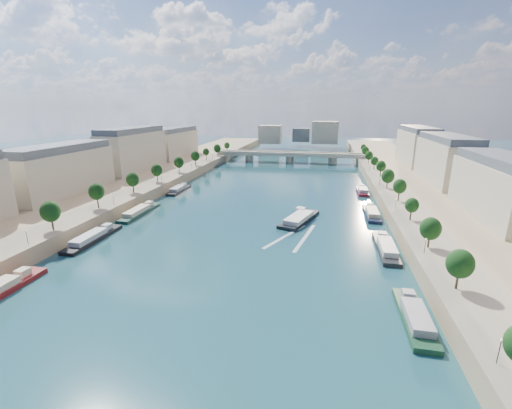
% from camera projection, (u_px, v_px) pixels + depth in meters
% --- Properties ---
extents(ground, '(700.00, 700.00, 0.00)m').
position_uv_depth(ground, '(262.00, 204.00, 151.23)').
color(ground, '#0B2733').
rests_on(ground, ground).
extents(quay_left, '(44.00, 520.00, 5.00)m').
position_uv_depth(quay_left, '(115.00, 191.00, 164.18)').
color(quay_left, '#9E8460').
rests_on(quay_left, ground).
extents(quay_right, '(44.00, 520.00, 5.00)m').
position_uv_depth(quay_right, '(439.00, 208.00, 136.89)').
color(quay_right, '#9E8460').
rests_on(quay_right, ground).
extents(pave_left, '(14.00, 520.00, 0.10)m').
position_uv_depth(pave_left, '(143.00, 187.00, 160.63)').
color(pave_left, gray).
rests_on(pave_left, quay_left).
extents(pave_right, '(14.00, 520.00, 0.10)m').
position_uv_depth(pave_right, '(400.00, 200.00, 139.03)').
color(pave_right, gray).
rests_on(pave_right, quay_right).
extents(trees_left, '(4.80, 268.80, 8.26)m').
position_uv_depth(trees_left, '(148.00, 175.00, 160.64)').
color(trees_left, '#382B1E').
rests_on(trees_left, ground).
extents(trees_right, '(4.80, 268.80, 8.26)m').
position_uv_depth(trees_right, '(392.00, 181.00, 147.34)').
color(trees_right, '#382B1E').
rests_on(trees_right, ground).
extents(lamps_left, '(0.36, 200.36, 4.28)m').
position_uv_depth(lamps_left, '(140.00, 186.00, 149.60)').
color(lamps_left, black).
rests_on(lamps_left, ground).
extents(lamps_right, '(0.36, 200.36, 4.28)m').
position_uv_depth(lamps_right, '(387.00, 190.00, 143.84)').
color(lamps_right, black).
rests_on(lamps_right, ground).
extents(buildings_left, '(16.00, 226.00, 23.20)m').
position_uv_depth(buildings_left, '(103.00, 158.00, 174.10)').
color(buildings_left, beige).
rests_on(buildings_left, ground).
extents(buildings_right, '(16.00, 226.00, 23.20)m').
position_uv_depth(buildings_right, '(469.00, 169.00, 141.89)').
color(buildings_right, beige).
rests_on(buildings_right, ground).
extents(skyline, '(79.00, 42.00, 22.00)m').
position_uv_depth(skyline, '(303.00, 133.00, 353.43)').
color(skyline, beige).
rests_on(skyline, ground).
extents(bridge, '(112.00, 12.00, 8.15)m').
position_uv_depth(bridge, '(290.00, 156.00, 262.02)').
color(bridge, '#C1B79E').
rests_on(bridge, ground).
extents(tour_barge, '(14.34, 25.75, 3.57)m').
position_uv_depth(tour_barge, '(299.00, 219.00, 128.50)').
color(tour_barge, black).
rests_on(tour_barge, ground).
extents(wake, '(15.46, 25.76, 0.04)m').
position_uv_depth(wake, '(295.00, 237.00, 113.02)').
color(wake, silver).
rests_on(wake, ground).
extents(moored_barges_left, '(5.00, 163.42, 3.60)m').
position_uv_depth(moored_barges_left, '(82.00, 244.00, 104.89)').
color(moored_barges_left, '#172033').
rests_on(moored_barges_left, ground).
extents(moored_barges_right, '(5.00, 165.16, 3.60)m').
position_uv_depth(moored_barges_right, '(388.00, 252.00, 99.48)').
color(moored_barges_right, black).
rests_on(moored_barges_right, ground).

